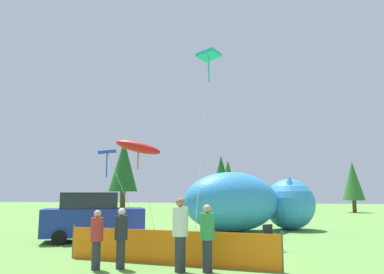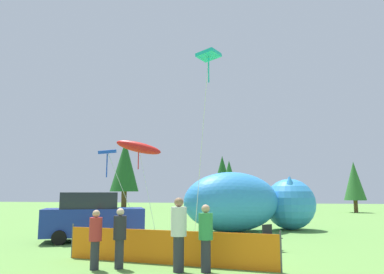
{
  "view_description": "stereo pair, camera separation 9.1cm",
  "coord_description": "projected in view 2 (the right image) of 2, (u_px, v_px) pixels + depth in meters",
  "views": [
    {
      "loc": [
        2.99,
        -13.66,
        2.04
      ],
      "look_at": [
        -0.68,
        4.17,
        4.75
      ],
      "focal_mm": 35.0,
      "sensor_mm": 36.0,
      "label": 1
    },
    {
      "loc": [
        3.08,
        -13.64,
        2.04
      ],
      "look_at": [
        -0.68,
        4.17,
        4.75
      ],
      "focal_mm": 35.0,
      "sensor_mm": 36.0,
      "label": 2
    }
  ],
  "objects": [
    {
      "name": "kite_teal_diamond",
      "position": [
        208.0,
        59.0,
        17.18
      ],
      "size": [
        1.42,
        1.28,
        8.45
      ],
      "color": "silver",
      "rests_on": "ground"
    },
    {
      "name": "kite_blue_box",
      "position": [
        108.0,
        153.0,
        19.04
      ],
      "size": [
        1.99,
        1.86,
        4.28
      ],
      "color": "silver",
      "rests_on": "ground"
    },
    {
      "name": "spectator_in_white_shirt",
      "position": [
        206.0,
        235.0,
        9.77
      ],
      "size": [
        0.38,
        0.38,
        1.73
      ],
      "color": "#2D2D38",
      "rests_on": "ground"
    },
    {
      "name": "horizon_tree_east",
      "position": [
        229.0,
        179.0,
        44.35
      ],
      "size": [
        2.45,
        2.45,
        5.84
      ],
      "color": "brown",
      "rests_on": "ground"
    },
    {
      "name": "safety_fence",
      "position": [
        166.0,
        247.0,
        10.78
      ],
      "size": [
        6.49,
        0.94,
        1.05
      ],
      "rotation": [
        0.0,
        0.0,
        -0.14
      ],
      "color": "orange",
      "rests_on": "ground"
    },
    {
      "name": "parked_car",
      "position": [
        93.0,
        217.0,
        15.93
      ],
      "size": [
        4.53,
        3.41,
        2.05
      ],
      "rotation": [
        0.0,
        0.0,
        0.44
      ],
      "color": "navy",
      "rests_on": "ground"
    },
    {
      "name": "ground_plane",
      "position": [
        187.0,
        249.0,
        13.53
      ],
      "size": [
        120.0,
        120.0,
        0.0
      ],
      "primitive_type": "plane",
      "color": "#609342"
    },
    {
      "name": "horizon_tree_northeast",
      "position": [
        354.0,
        181.0,
        38.86
      ],
      "size": [
        2.2,
        2.2,
        5.25
      ],
      "color": "brown",
      "rests_on": "ground"
    },
    {
      "name": "horizon_tree_mid",
      "position": [
        125.0,
        166.0,
        50.59
      ],
      "size": [
        3.84,
        3.84,
        9.16
      ],
      "color": "brown",
      "rests_on": "ground"
    },
    {
      "name": "folding_chair",
      "position": [
        270.0,
        235.0,
        13.25
      ],
      "size": [
        0.71,
        0.71,
        0.91
      ],
      "rotation": [
        0.0,
        0.0,
        -0.75
      ],
      "color": "black",
      "rests_on": "ground"
    },
    {
      "name": "spectator_in_grey_shirt",
      "position": [
        179.0,
        231.0,
        9.84
      ],
      "size": [
        0.42,
        0.42,
        1.91
      ],
      "color": "#2D2D38",
      "rests_on": "ground"
    },
    {
      "name": "spectator_in_blue_shirt",
      "position": [
        95.0,
        237.0,
        10.09
      ],
      "size": [
        0.34,
        0.34,
        1.57
      ],
      "color": "#2D2D38",
      "rests_on": "ground"
    },
    {
      "name": "horizon_tree_west",
      "position": [
        222.0,
        176.0,
        47.8
      ],
      "size": [
        2.82,
        2.82,
        6.73
      ],
      "color": "brown",
      "rests_on": "ground"
    },
    {
      "name": "kite_red_lizard",
      "position": [
        139.0,
        148.0,
        22.1
      ],
      "size": [
        2.84,
        1.12,
        5.3
      ],
      "color": "silver",
      "rests_on": "ground"
    },
    {
      "name": "spectator_in_green_shirt",
      "position": [
        120.0,
        235.0,
        10.23
      ],
      "size": [
        0.35,
        0.35,
        1.61
      ],
      "color": "#2D2D38",
      "rests_on": "ground"
    },
    {
      "name": "inflatable_cat",
      "position": [
        248.0,
        204.0,
        19.97
      ],
      "size": [
        7.51,
        5.95,
        3.12
      ],
      "rotation": [
        0.0,
        0.0,
        0.54
      ],
      "color": "#338CD8",
      "rests_on": "ground"
    }
  ]
}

